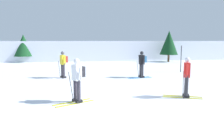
# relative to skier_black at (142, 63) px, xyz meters

# --- Properties ---
(ground_plane) EXTENTS (120.00, 120.00, 0.00)m
(ground_plane) POSITION_rel_skier_black_xyz_m (-2.37, -4.99, -0.95)
(ground_plane) COLOR silver
(far_snow_ridge) EXTENTS (80.00, 6.41, 2.33)m
(far_snow_ridge) POSITION_rel_skier_black_xyz_m (-2.37, 14.61, 0.21)
(far_snow_ridge) COLOR silver
(far_snow_ridge) RESTS_ON ground
(skier_black) EXTENTS (1.64, 0.99, 1.71)m
(skier_black) POSITION_rel_skier_black_xyz_m (0.00, 0.00, 0.00)
(skier_black) COLOR #237AC6
(skier_black) RESTS_ON ground
(skier_white) EXTENTS (1.57, 1.11, 1.71)m
(skier_white) POSITION_rel_skier_black_xyz_m (-4.00, -5.21, 0.00)
(skier_white) COLOR gold
(skier_white) RESTS_ON ground
(skier_red) EXTENTS (1.62, 0.96, 1.71)m
(skier_red) POSITION_rel_skier_black_xyz_m (0.51, -5.07, -0.04)
(skier_red) COLOR gold
(skier_red) RESTS_ON ground
(skier_yellow) EXTENTS (1.59, 1.06, 1.71)m
(skier_yellow) POSITION_rel_skier_black_xyz_m (-5.01, 0.54, 0.00)
(skier_yellow) COLOR silver
(skier_yellow) RESTS_ON ground
(trail_marker_pole) EXTENTS (0.05, 0.05, 2.01)m
(trail_marker_pole) POSITION_rel_skier_black_xyz_m (3.61, 2.02, 0.05)
(trail_marker_pole) COLOR black
(trail_marker_pole) RESTS_ON ground
(conifer_far_left) EXTENTS (2.00, 2.00, 3.50)m
(conifer_far_left) POSITION_rel_skier_black_xyz_m (5.86, 9.92, 1.20)
(conifer_far_left) COLOR #513823
(conifer_far_left) RESTS_ON ground
(conifer_far_right) EXTENTS (2.10, 2.10, 3.07)m
(conifer_far_right) POSITION_rel_skier_black_xyz_m (-10.23, 11.81, 0.91)
(conifer_far_right) COLOR #513823
(conifer_far_right) RESTS_ON ground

